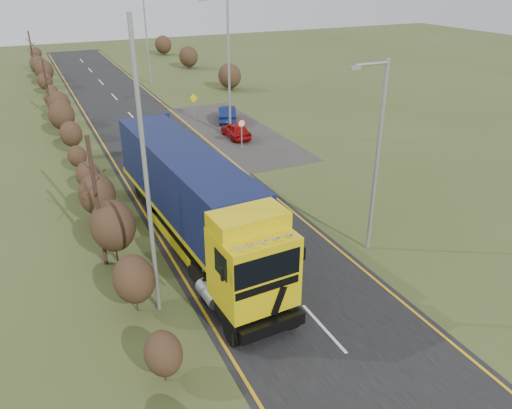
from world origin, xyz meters
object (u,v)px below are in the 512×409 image
object	(u,v)px
speed_sign	(242,128)
car_blue_sedan	(227,114)
lorry	(193,196)
car_red_hatchback	(236,130)
streetlight_near	(376,152)

from	to	relation	value
speed_sign	car_blue_sedan	bearing A→B (deg)	76.20
lorry	car_red_hatchback	distance (m)	16.66
car_blue_sedan	streetlight_near	world-z (taller)	streetlight_near
streetlight_near	speed_sign	xyz separation A→B (m)	(0.43, 15.60, -3.26)
car_blue_sedan	streetlight_near	bearing A→B (deg)	104.83
lorry	speed_sign	distance (m)	13.99
car_red_hatchback	streetlight_near	world-z (taller)	streetlight_near
lorry	car_blue_sedan	size ratio (longest dim) A/B	3.94
streetlight_near	car_blue_sedan	bearing A→B (deg)	84.48
streetlight_near	speed_sign	distance (m)	15.94
car_red_hatchback	car_blue_sedan	bearing A→B (deg)	-102.63
lorry	car_red_hatchback	bearing A→B (deg)	56.97
car_red_hatchback	car_blue_sedan	xyz separation A→B (m)	(1.12, 4.56, 0.07)
lorry	speed_sign	world-z (taller)	lorry
car_red_hatchback	speed_sign	distance (m)	2.88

